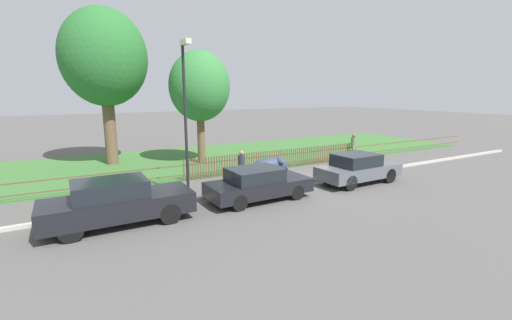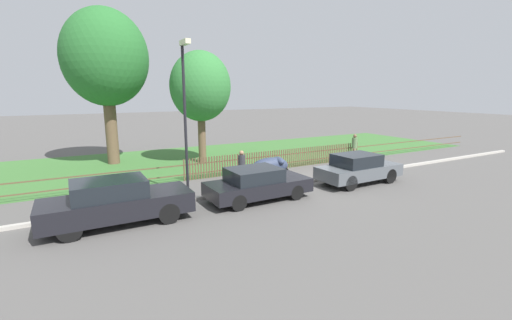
{
  "view_description": "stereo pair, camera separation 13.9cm",
  "coord_description": "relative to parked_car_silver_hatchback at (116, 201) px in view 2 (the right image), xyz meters",
  "views": [
    {
      "loc": [
        -10.17,
        -12.06,
        4.13
      ],
      "look_at": [
        -2.76,
        1.09,
        1.1
      ],
      "focal_mm": 24.0,
      "sensor_mm": 36.0,
      "label": 1
    },
    {
      "loc": [
        -10.05,
        -12.13,
        4.13
      ],
      "look_at": [
        -2.76,
        1.09,
        1.1
      ],
      "focal_mm": 24.0,
      "sensor_mm": 36.0,
      "label": 2
    }
  ],
  "objects": [
    {
      "name": "ground_plane",
      "position": [
        8.95,
        1.03,
        -0.75
      ],
      "size": [
        120.0,
        120.0,
        0.0
      ],
      "primitive_type": "plane",
      "color": "#565451"
    },
    {
      "name": "kerb_stone",
      "position": [
        8.95,
        1.13,
        -0.69
      ],
      "size": [
        32.75,
        0.2,
        0.12
      ],
      "primitive_type": "cube",
      "color": "#B2ADA3",
      "rests_on": "ground"
    },
    {
      "name": "grass_strip",
      "position": [
        8.95,
        8.95,
        -0.74
      ],
      "size": [
        32.75,
        9.59,
        0.01
      ],
      "primitive_type": "cube",
      "color": "#3D7033",
      "rests_on": "ground"
    },
    {
      "name": "park_fence",
      "position": [
        8.95,
        4.16,
        -0.22
      ],
      "size": [
        32.75,
        0.05,
        1.05
      ],
      "color": "brown",
      "rests_on": "ground"
    },
    {
      "name": "parked_car_silver_hatchback",
      "position": [
        0.0,
        0.0,
        0.0
      ],
      "size": [
        4.5,
        1.68,
        1.46
      ],
      "rotation": [
        0.0,
        0.0,
        -0.0
      ],
      "color": "black",
      "rests_on": "ground"
    },
    {
      "name": "parked_car_black_saloon",
      "position": [
        5.08,
        0.02,
        -0.1
      ],
      "size": [
        4.09,
        1.78,
        1.27
      ],
      "rotation": [
        0.0,
        0.0,
        0.02
      ],
      "color": "black",
      "rests_on": "ground"
    },
    {
      "name": "parked_car_navy_estate",
      "position": [
        10.3,
        -0.07,
        -0.05
      ],
      "size": [
        4.05,
        1.71,
        1.37
      ],
      "rotation": [
        0.0,
        0.0,
        0.02
      ],
      "color": "#51565B",
      "rests_on": "ground"
    },
    {
      "name": "covered_motorcycle",
      "position": [
        7.22,
        2.52,
        -0.11
      ],
      "size": [
        1.97,
        0.98,
        1.05
      ],
      "rotation": [
        0.0,
        0.0,
        -0.1
      ],
      "color": "black",
      "rests_on": "ground"
    },
    {
      "name": "tree_nearest_kerb",
      "position": [
        1.07,
        10.03,
        5.16
      ],
      "size": [
        4.61,
        4.61,
        8.62
      ],
      "color": "brown",
      "rests_on": "ground"
    },
    {
      "name": "tree_behind_motorcycle",
      "position": [
        5.7,
        7.79,
        3.64
      ],
      "size": [
        3.44,
        3.44,
        6.4
      ],
      "color": "brown",
      "rests_on": "ground"
    },
    {
      "name": "pedestrian_near_fence",
      "position": [
        13.91,
        3.85,
        0.17
      ],
      "size": [
        0.46,
        0.46,
        1.62
      ],
      "rotation": [
        0.0,
        0.0,
        0.85
      ],
      "color": "#7F6B51",
      "rests_on": "ground"
    },
    {
      "name": "pedestrian_by_lamp",
      "position": [
        5.53,
        2.26,
        0.14
      ],
      "size": [
        0.45,
        0.45,
        1.57
      ],
      "rotation": [
        0.0,
        0.0,
        0.87
      ],
      "color": "slate",
      "rests_on": "ground"
    },
    {
      "name": "street_lamp",
      "position": [
        2.91,
        1.76,
        2.99
      ],
      "size": [
        0.2,
        0.79,
        5.97
      ],
      "color": "black",
      "rests_on": "ground"
    }
  ]
}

